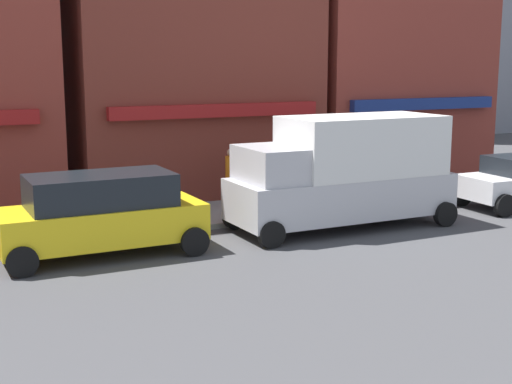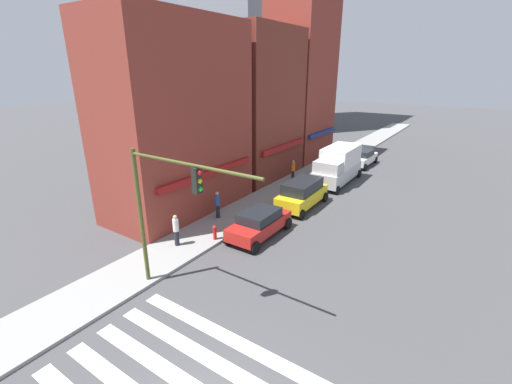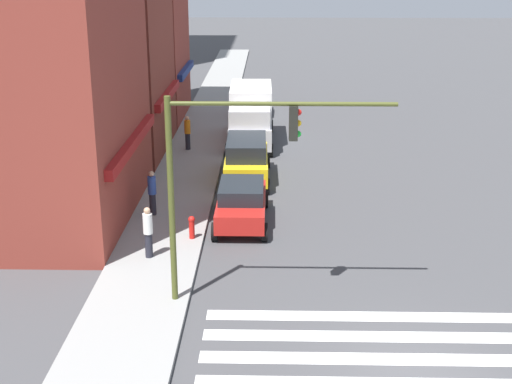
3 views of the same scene
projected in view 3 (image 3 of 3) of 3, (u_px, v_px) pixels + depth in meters
The scene contains 13 objects.
ground_plane at pixel (414, 372), 17.70m from camera, with size 200.00×200.00×0.00m, color #424244.
sidewalk_left at pixel (113, 365), 17.83m from camera, with size 120.00×3.00×0.15m.
crosswalk_stripes at pixel (414, 372), 17.70m from camera, with size 6.18×10.80×0.01m.
storefront_row at pixel (107, 21), 34.18m from camera, with size 25.98×5.30×15.82m.
traffic_signal at pixel (225, 163), 19.74m from camera, with size 0.32×6.30×6.21m.
sedan_red at pixel (242, 202), 27.15m from camera, with size 4.40×2.02×1.59m.
suv_yellow at pixel (247, 158), 32.22m from camera, with size 4.73×2.12×1.94m.
box_truck_silver at pixel (251, 114), 38.36m from camera, with size 6.23×2.42×3.04m.
sedan_white at pixel (254, 103), 44.99m from camera, with size 4.44×2.02×1.59m.
pedestrian_orange_vest at pixel (187, 132), 36.72m from camera, with size 0.32×0.32×1.77m.
pedestrian_blue_shirt at pixel (152, 192), 27.56m from camera, with size 0.32×0.32×1.77m.
pedestrian_white_shirt at pixel (148, 231), 23.69m from camera, with size 0.32×0.32×1.77m.
fire_hydrant at pixel (192, 226), 25.40m from camera, with size 0.24×0.24×0.84m.
Camera 3 is at (-15.42, 3.58, 9.91)m, focal length 50.00 mm.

